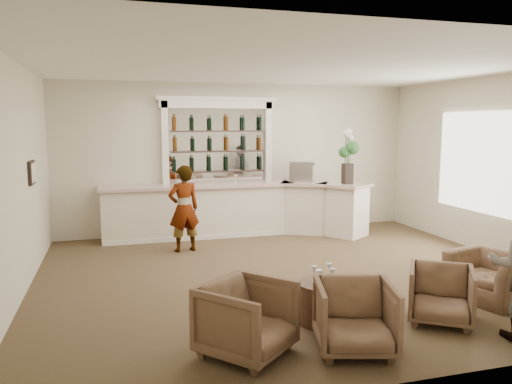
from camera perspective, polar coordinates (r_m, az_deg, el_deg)
ground at (r=8.20m, az=4.16°, el=-9.37°), size 8.00×8.00×0.00m
room_shell at (r=8.56m, az=3.70°, el=7.25°), size 8.04×7.02×3.32m
bar_counter at (r=10.81m, az=-2.10°, el=-2.02°), size 5.72×1.80×1.14m
back_bar_alcove at (r=10.99m, az=-4.37°, el=5.77°), size 2.64×0.25×3.00m
cocktail_table at (r=6.31m, az=7.76°, el=-12.37°), size 0.65×0.65×0.50m
sommelier at (r=9.54m, az=-8.25°, el=-1.89°), size 0.67×0.51×1.65m
armchair_left at (r=5.39m, az=-1.04°, el=-14.29°), size 1.20×1.21×0.79m
armchair_center at (r=5.57m, az=11.25°, el=-13.84°), size 1.01×1.02×0.76m
armchair_right at (r=6.62m, az=20.37°, el=-10.92°), size 1.05×1.05×0.70m
armchair_far at (r=7.71m, az=25.22°, el=-8.76°), size 1.11×1.20×0.64m
espresso_machine at (r=11.14m, az=5.18°, el=2.35°), size 0.64×0.59×0.45m
flower_vase at (r=10.83m, az=10.46°, el=4.37°), size 0.31×0.31×1.16m
wine_glass_bar_left at (r=10.48m, az=-8.46°, el=1.29°), size 0.07×0.07×0.21m
wine_glass_bar_right at (r=10.74m, az=-2.32°, el=1.52°), size 0.07×0.07×0.21m
wine_glass_tbl_a at (r=6.18m, az=6.67°, el=-9.32°), size 0.07×0.07×0.21m
wine_glass_tbl_b at (r=6.31m, az=8.36°, el=-8.99°), size 0.07×0.07×0.21m
wine_glass_tbl_c at (r=6.10m, az=8.66°, el=-9.58°), size 0.07×0.07×0.21m
napkin_holder at (r=6.33m, az=7.12°, el=-9.35°), size 0.08×0.08×0.12m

